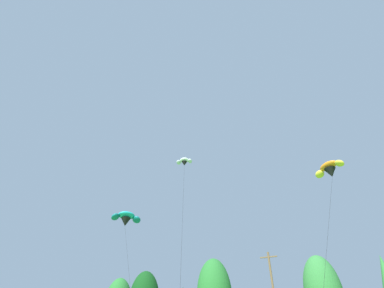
{
  "coord_description": "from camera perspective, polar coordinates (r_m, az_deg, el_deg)",
  "views": [
    {
      "loc": [
        5.15,
        5.4,
        1.87
      ],
      "look_at": [
        -1.78,
        21.91,
        14.49
      ],
      "focal_mm": 27.1,
      "sensor_mm": 36.0,
      "label": 1
    }
  ],
  "objects": [
    {
      "name": "parafoil_kite_mid_white",
      "position": [
        37.76,
        -1.52,
        -3.54
      ],
      "size": [
        7.27,
        14.38,
        20.65
      ],
      "color": "white"
    },
    {
      "name": "parafoil_kite_far_orange",
      "position": [
        30.43,
        25.46,
        -4.53
      ],
      "size": [
        5.34,
        10.4,
        14.88
      ],
      "color": "orange"
    },
    {
      "name": "parafoil_kite_high_teal",
      "position": [
        38.78,
        -12.86,
        -14.09
      ],
      "size": [
        10.28,
        10.29,
        14.58
      ],
      "color": "teal"
    }
  ]
}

